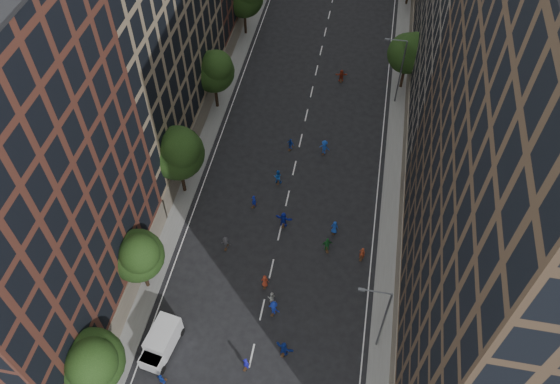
# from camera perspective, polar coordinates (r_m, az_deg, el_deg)

# --- Properties ---
(ground) EXTENTS (240.00, 240.00, 0.00)m
(ground) POSITION_cam_1_polar(r_m,az_deg,el_deg) (67.75, 2.71, 7.76)
(ground) COLOR black
(ground) RESTS_ON ground
(sidewalk_left) EXTENTS (4.00, 105.00, 0.15)m
(sidewalk_left) POSITION_cam_1_polar(r_m,az_deg,el_deg) (75.31, -5.67, 12.69)
(sidewalk_left) COLOR slate
(sidewalk_left) RESTS_ON ground
(sidewalk_right) EXTENTS (4.00, 105.00, 0.15)m
(sidewalk_right) POSITION_cam_1_polar(r_m,az_deg,el_deg) (73.38, 13.08, 10.35)
(sidewalk_right) COLOR slate
(sidewalk_right) RESTS_ON ground
(bldg_right_a) EXTENTS (14.00, 30.00, 36.00)m
(bldg_right_a) POSITION_cam_1_polar(r_m,az_deg,el_deg) (39.31, 26.13, -1.31)
(bldg_right_a) COLOR #483626
(bldg_right_a) RESTS_ON ground
(tree_left_0) EXTENTS (5.20, 5.20, 8.83)m
(tree_left_0) POSITION_cam_1_polar(r_m,az_deg,el_deg) (45.28, -19.13, -16.47)
(tree_left_0) COLOR black
(tree_left_0) RESTS_ON ground
(tree_left_1) EXTENTS (4.80, 4.80, 8.21)m
(tree_left_1) POSITION_cam_1_polar(r_m,az_deg,el_deg) (49.53, -14.62, -6.40)
(tree_left_1) COLOR black
(tree_left_1) RESTS_ON ground
(tree_left_2) EXTENTS (5.60, 5.60, 9.45)m
(tree_left_2) POSITION_cam_1_polar(r_m,az_deg,el_deg) (55.63, -10.61, 4.17)
(tree_left_2) COLOR black
(tree_left_2) RESTS_ON ground
(tree_left_3) EXTENTS (5.00, 5.00, 8.58)m
(tree_left_3) POSITION_cam_1_polar(r_m,az_deg,el_deg) (65.81, -6.87, 12.54)
(tree_left_3) COLOR black
(tree_left_3) RESTS_ON ground
(tree_right_a) EXTENTS (5.00, 5.00, 8.39)m
(tree_right_a) POSITION_cam_1_polar(r_m,az_deg,el_deg) (70.30, 13.40, 14.06)
(tree_right_a) COLOR black
(tree_right_a) RESTS_ON ground
(streetlamp_near) EXTENTS (2.64, 0.22, 9.06)m
(streetlamp_near) POSITION_cam_1_polar(r_m,az_deg,el_deg) (46.17, 10.58, -12.72)
(streetlamp_near) COLOR #595B60
(streetlamp_near) RESTS_ON ground
(streetlamp_far) EXTENTS (2.64, 0.22, 9.06)m
(streetlamp_far) POSITION_cam_1_polar(r_m,az_deg,el_deg) (68.19, 12.39, 12.51)
(streetlamp_far) COLOR #595B60
(streetlamp_far) RESTS_ON ground
(cargo_van) EXTENTS (2.82, 4.82, 2.43)m
(cargo_van) POSITION_cam_1_polar(r_m,az_deg,el_deg) (49.83, -12.32, -15.07)
(cargo_van) COLOR white
(cargo_van) RESTS_ON ground
(skater_1) EXTENTS (0.68, 0.55, 1.62)m
(skater_1) POSITION_cam_1_polar(r_m,az_deg,el_deg) (48.60, -3.58, -17.45)
(skater_1) COLOR #1514A7
(skater_1) RESTS_ON ground
(skater_3) EXTENTS (1.33, 1.06, 1.80)m
(skater_3) POSITION_cam_1_polar(r_m,az_deg,el_deg) (50.60, -0.65, -12.06)
(skater_3) COLOR #13289B
(skater_3) RESTS_ON ground
(skater_4) EXTENTS (0.97, 0.67, 1.53)m
(skater_4) POSITION_cam_1_polar(r_m,az_deg,el_deg) (49.06, -12.27, -18.61)
(skater_4) COLOR #123099
(skater_4) RESTS_ON ground
(skater_5) EXTENTS (1.76, 1.07, 1.81)m
(skater_5) POSITION_cam_1_polar(r_m,az_deg,el_deg) (48.92, 0.42, -16.07)
(skater_5) COLOR navy
(skater_5) RESTS_ON ground
(skater_6) EXTENTS (0.76, 0.50, 1.54)m
(skater_6) POSITION_cam_1_polar(r_m,az_deg,el_deg) (52.14, -1.59, -9.30)
(skater_6) COLOR #A7331B
(skater_6) RESTS_ON ground
(skater_7) EXTENTS (0.64, 0.47, 1.63)m
(skater_7) POSITION_cam_1_polar(r_m,az_deg,el_deg) (54.32, 8.57, -6.36)
(skater_7) COLOR #A3371B
(skater_7) RESTS_ON ground
(skater_8) EXTENTS (0.77, 0.62, 1.52)m
(skater_8) POSITION_cam_1_polar(r_m,az_deg,el_deg) (51.28, -0.88, -10.99)
(skater_8) COLOR #BCBCB7
(skater_8) RESTS_ON ground
(skater_9) EXTENTS (1.06, 0.67, 1.57)m
(skater_9) POSITION_cam_1_polar(r_m,az_deg,el_deg) (54.69, -5.67, -5.34)
(skater_9) COLOR #37373B
(skater_9) RESTS_ON ground
(skater_10) EXTENTS (1.16, 0.75, 1.83)m
(skater_10) POSITION_cam_1_polar(r_m,az_deg,el_deg) (54.37, 4.96, -5.51)
(skater_10) COLOR #1E652B
(skater_10) RESTS_ON ground
(skater_11) EXTENTS (1.83, 0.79, 1.91)m
(skater_11) POSITION_cam_1_polar(r_m,az_deg,el_deg) (55.91, 0.37, -2.91)
(skater_11) COLOR #1424A5
(skater_11) RESTS_ON ground
(skater_12) EXTENTS (0.87, 0.64, 1.62)m
(skater_12) POSITION_cam_1_polar(r_m,az_deg,el_deg) (55.79, 5.71, -3.71)
(skater_12) COLOR #1541B2
(skater_12) RESTS_ON ground
(skater_13) EXTENTS (0.68, 0.58, 1.59)m
(skater_13) POSITION_cam_1_polar(r_m,az_deg,el_deg) (57.68, -2.74, -0.96)
(skater_13) COLOR #13229C
(skater_13) RESTS_ON ground
(skater_14) EXTENTS (0.93, 0.74, 1.83)m
(skater_14) POSITION_cam_1_polar(r_m,az_deg,el_deg) (59.67, -0.24, 1.60)
(skater_14) COLOR blue
(skater_14) RESTS_ON ground
(skater_15) EXTENTS (1.35, 1.00, 1.88)m
(skater_15) POSITION_cam_1_polar(r_m,az_deg,el_deg) (62.91, 4.66, 4.67)
(skater_15) COLOR #143FA8
(skater_15) RESTS_ON ground
(skater_16) EXTENTS (0.96, 0.67, 1.51)m
(skater_16) POSITION_cam_1_polar(r_m,az_deg,el_deg) (63.31, 1.11, 5.00)
(skater_16) COLOR #163FBA
(skater_16) RESTS_ON ground
(skater_17) EXTENTS (1.64, 0.77, 1.69)m
(skater_17) POSITION_cam_1_polar(r_m,az_deg,el_deg) (72.97, 6.43, 11.97)
(skater_17) COLOR #9F311A
(skater_17) RESTS_ON ground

